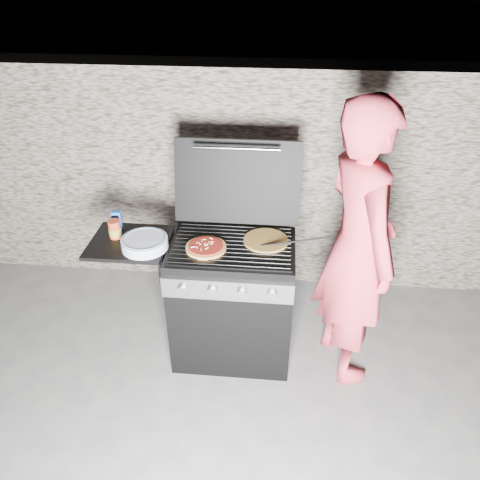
# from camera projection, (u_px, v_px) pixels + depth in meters

# --- Properties ---
(ground) EXTENTS (50.00, 50.00, 0.00)m
(ground) POSITION_uv_depth(u_px,v_px,m) (233.00, 348.00, 3.45)
(ground) COLOR #4B4B4B
(stone_wall) EXTENTS (8.00, 0.35, 1.80)m
(stone_wall) POSITION_uv_depth(u_px,v_px,m) (246.00, 177.00, 3.85)
(stone_wall) COLOR gray
(stone_wall) RESTS_ON ground
(gas_grill) EXTENTS (1.34, 0.79, 0.91)m
(gas_grill) POSITION_uv_depth(u_px,v_px,m) (197.00, 298.00, 3.23)
(gas_grill) COLOR black
(gas_grill) RESTS_ON ground
(pizza_topped) EXTENTS (0.31, 0.31, 0.03)m
(pizza_topped) POSITION_uv_depth(u_px,v_px,m) (206.00, 247.00, 2.91)
(pizza_topped) COLOR #AE8C3D
(pizza_topped) RESTS_ON gas_grill
(pizza_plain) EXTENTS (0.33, 0.33, 0.02)m
(pizza_plain) POSITION_uv_depth(u_px,v_px,m) (266.00, 240.00, 2.99)
(pizza_plain) COLOR gold
(pizza_plain) RESTS_ON gas_grill
(sauce_jar) EXTENTS (0.10, 0.10, 0.12)m
(sauce_jar) POSITION_uv_depth(u_px,v_px,m) (115.00, 229.00, 3.02)
(sauce_jar) COLOR #A7321C
(sauce_jar) RESTS_ON gas_grill
(blue_carton) EXTENTS (0.07, 0.04, 0.13)m
(blue_carton) POSITION_uv_depth(u_px,v_px,m) (117.00, 220.00, 3.11)
(blue_carton) COLOR blue
(blue_carton) RESTS_ON gas_grill
(plate_stack) EXTENTS (0.29, 0.29, 0.07)m
(plate_stack) POSITION_uv_depth(u_px,v_px,m) (145.00, 243.00, 2.93)
(plate_stack) COLOR silver
(plate_stack) RESTS_ON gas_grill
(person) EXTENTS (0.65, 0.80, 1.90)m
(person) POSITION_uv_depth(u_px,v_px,m) (357.00, 248.00, 2.86)
(person) COLOR #C83744
(person) RESTS_ON ground
(tongs) EXTENTS (0.49, 0.04, 0.10)m
(tongs) POSITION_uv_depth(u_px,v_px,m) (293.00, 241.00, 2.90)
(tongs) COLOR black
(tongs) RESTS_ON gas_grill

